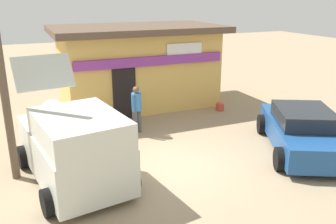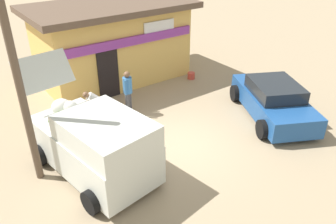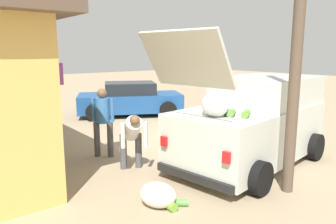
% 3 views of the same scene
% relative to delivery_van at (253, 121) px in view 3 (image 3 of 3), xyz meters
% --- Properties ---
extents(ground_plane, '(60.00, 60.00, 0.00)m').
position_rel_delivery_van_xyz_m(ground_plane, '(2.66, -0.24, -0.99)').
color(ground_plane, '#9E896B').
extents(delivery_van, '(2.66, 4.79, 2.92)m').
position_rel_delivery_van_xyz_m(delivery_van, '(0.00, 0.00, 0.00)').
color(delivery_van, silver).
rests_on(delivery_van, ground_plane).
extents(parked_sedan, '(3.54, 4.48, 1.35)m').
position_rel_delivery_van_xyz_m(parked_sedan, '(6.75, -0.95, -0.34)').
color(parked_sedan, '#1E4C8C').
rests_on(parked_sedan, ground_plane).
extents(vendor_standing, '(0.48, 0.48, 1.70)m').
position_rel_delivery_van_xyz_m(vendor_standing, '(2.59, 2.48, 0.00)').
color(vendor_standing, '#4C4C51').
rests_on(vendor_standing, ground_plane).
extents(customer_bending, '(0.74, 0.66, 1.31)m').
position_rel_delivery_van_xyz_m(customer_bending, '(1.29, 2.47, -0.18)').
color(customer_bending, '#4C4C51').
rests_on(customer_bending, ground_plane).
extents(unloaded_banana_pile, '(0.89, 0.80, 0.42)m').
position_rel_delivery_van_xyz_m(unloaded_banana_pile, '(-0.40, 3.04, -0.80)').
color(unloaded_banana_pile, silver).
rests_on(unloaded_banana_pile, ground_plane).
extents(paint_bucket, '(0.34, 0.34, 0.31)m').
position_rel_delivery_van_xyz_m(paint_bucket, '(6.64, 3.54, -0.83)').
color(paint_bucket, '#BF3F33').
rests_on(paint_bucket, ground_plane).
extents(utility_pole, '(0.20, 0.20, 5.14)m').
position_rel_delivery_van_xyz_m(utility_pole, '(-1.41, 0.80, 1.59)').
color(utility_pole, brown).
rests_on(utility_pole, ground_plane).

